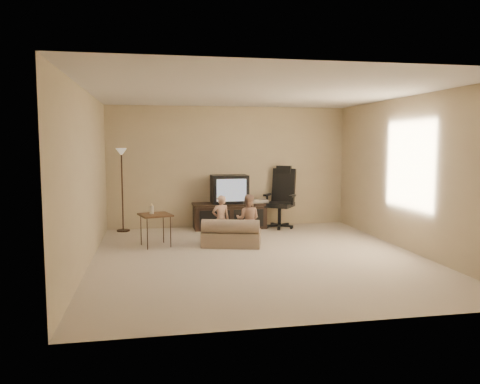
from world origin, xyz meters
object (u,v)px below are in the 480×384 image
at_px(toddler_left, 221,220).
at_px(office_chair, 281,206).
at_px(toddler_right, 248,219).
at_px(child_sofa, 231,235).
at_px(side_table, 155,215).
at_px(tv_stand, 230,206).
at_px(floor_lamp, 122,171).

bearing_deg(toddler_left, office_chair, -144.71).
height_order(office_chair, toddler_right, office_chair).
bearing_deg(office_chair, child_sofa, -94.08).
bearing_deg(side_table, tv_stand, 43.38).
bearing_deg(office_chair, toddler_right, -88.79).
height_order(tv_stand, toddler_right, tv_stand).
relative_size(office_chair, side_table, 1.71).
bearing_deg(toddler_right, tv_stand, -68.18).
height_order(tv_stand, toddler_left, tv_stand).
height_order(toddler_left, toddler_right, toddler_right).
bearing_deg(child_sofa, side_table, -175.52).
bearing_deg(side_table, office_chair, 27.15).
bearing_deg(toddler_left, toddler_right, 164.75).
relative_size(side_table, toddler_right, 0.86).
relative_size(floor_lamp, toddler_left, 1.92).
height_order(side_table, toddler_left, toddler_left).
height_order(side_table, floor_lamp, floor_lamp).
relative_size(floor_lamp, child_sofa, 1.51).
bearing_deg(toddler_left, tv_stand, -113.40).
distance_m(office_chair, toddler_left, 2.02).
distance_m(side_table, toddler_right, 1.59).
relative_size(child_sofa, toddler_left, 1.27).
bearing_deg(child_sofa, floor_lamp, 153.01).
distance_m(side_table, toddler_left, 1.12).
height_order(tv_stand, office_chair, office_chair).
bearing_deg(floor_lamp, tv_stand, -1.55).
relative_size(office_chair, child_sofa, 1.17).
distance_m(office_chair, child_sofa, 2.06).
xyz_separation_m(side_table, toddler_right, (1.58, -0.13, -0.10)).
relative_size(side_table, child_sofa, 0.69).
bearing_deg(side_table, toddler_left, -3.59).
bearing_deg(side_table, toddler_right, -4.59).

